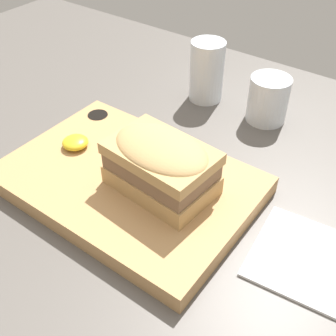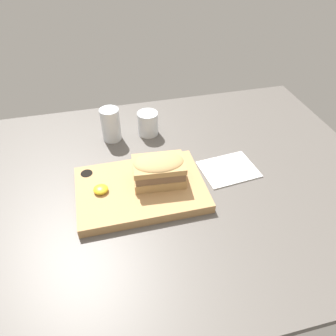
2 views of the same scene
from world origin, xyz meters
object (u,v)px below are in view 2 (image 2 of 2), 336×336
(napkin, at_px, (228,169))
(serving_board, at_px, (140,189))
(water_glass, at_px, (111,126))
(sandwich, at_px, (159,169))
(wine_glass, at_px, (148,124))

(napkin, bearing_deg, serving_board, -173.35)
(water_glass, xyz_separation_m, napkin, (0.32, -0.25, -0.05))
(serving_board, relative_size, sandwich, 2.40)
(sandwich, distance_m, napkin, 0.23)
(sandwich, distance_m, water_glass, 0.29)
(serving_board, bearing_deg, napkin, 6.65)
(wine_glass, xyz_separation_m, napkin, (0.20, -0.25, -0.03))
(napkin, bearing_deg, water_glass, 142.37)
(serving_board, bearing_deg, water_glass, 99.40)
(wine_glass, relative_size, napkin, 0.46)
(sandwich, bearing_deg, serving_board, -172.83)
(wine_glass, bearing_deg, sandwich, -94.90)
(sandwich, height_order, napkin, sandwich)
(sandwich, distance_m, wine_glass, 0.28)
(wine_glass, distance_m, napkin, 0.32)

